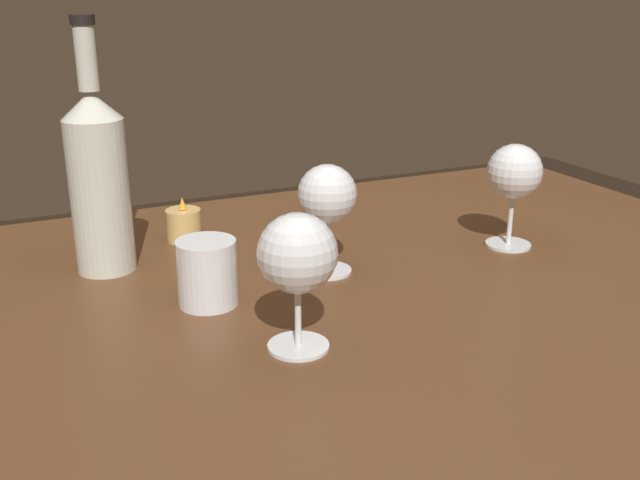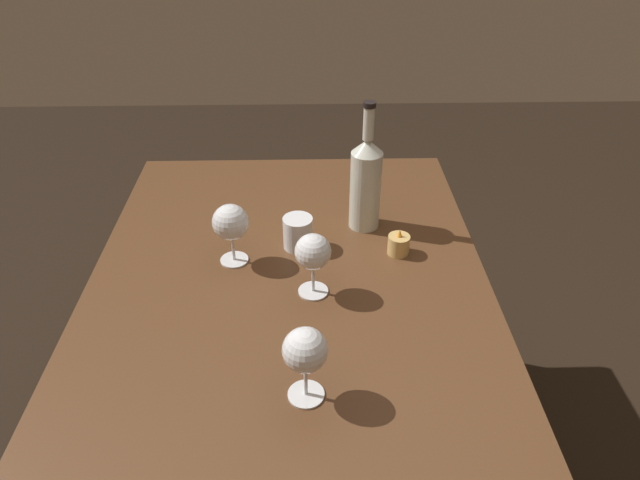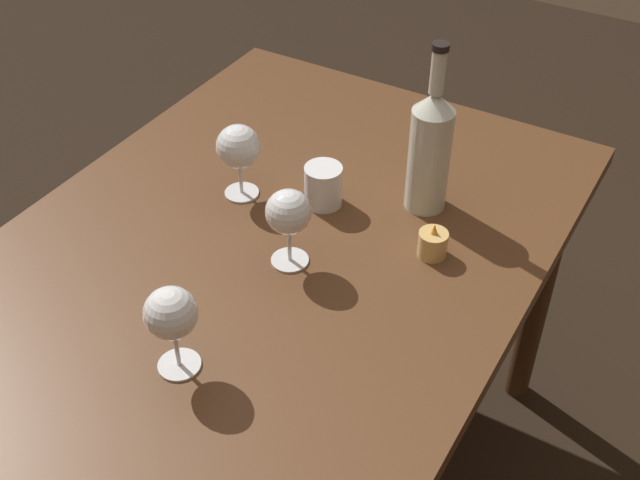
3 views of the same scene
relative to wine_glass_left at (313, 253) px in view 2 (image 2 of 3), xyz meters
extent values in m
cube|color=#56351E|center=(0.01, -0.05, -0.12)|extent=(1.30, 0.90, 0.04)
cylinder|color=#412816|center=(-0.57, -0.43, -0.49)|extent=(0.06, 0.06, 0.70)
cylinder|color=#412816|center=(-0.57, 0.33, -0.49)|extent=(0.06, 0.06, 0.70)
cylinder|color=white|center=(0.00, 0.00, -0.10)|extent=(0.07, 0.07, 0.00)
cylinder|color=white|center=(0.00, 0.00, -0.06)|extent=(0.01, 0.01, 0.07)
sphere|color=white|center=(0.00, 0.00, 0.00)|extent=(0.08, 0.08, 0.08)
cylinder|color=#510A14|center=(0.00, 0.00, 0.00)|extent=(0.06, 0.06, 0.01)
cylinder|color=white|center=(-0.12, -0.18, -0.10)|extent=(0.07, 0.07, 0.00)
cylinder|color=white|center=(-0.12, -0.18, -0.07)|extent=(0.01, 0.01, 0.07)
sphere|color=white|center=(-0.12, -0.18, 0.00)|extent=(0.08, 0.08, 0.08)
cylinder|color=#510A14|center=(-0.12, -0.18, 0.00)|extent=(0.07, 0.07, 0.03)
cylinder|color=white|center=(0.29, -0.02, -0.10)|extent=(0.07, 0.07, 0.00)
cylinder|color=white|center=(0.29, -0.02, -0.06)|extent=(0.01, 0.01, 0.08)
sphere|color=white|center=(0.29, -0.02, 0.01)|extent=(0.08, 0.08, 0.08)
cylinder|color=#510A14|center=(0.29, -0.02, 0.00)|extent=(0.06, 0.06, 0.02)
cylinder|color=silver|center=(-0.27, 0.13, 0.00)|extent=(0.08, 0.08, 0.20)
cone|color=silver|center=(-0.27, 0.13, 0.12)|extent=(0.08, 0.08, 0.03)
cylinder|color=silver|center=(-0.27, 0.13, 0.17)|extent=(0.03, 0.03, 0.08)
cylinder|color=black|center=(-0.27, 0.13, 0.22)|extent=(0.03, 0.03, 0.01)
cylinder|color=white|center=(-0.17, -0.03, -0.06)|extent=(0.07, 0.07, 0.08)
cylinder|color=silver|center=(-0.17, -0.03, -0.08)|extent=(0.06, 0.06, 0.05)
cylinder|color=#DBB266|center=(-0.14, 0.20, -0.08)|extent=(0.05, 0.05, 0.05)
cylinder|color=white|center=(-0.14, 0.20, -0.09)|extent=(0.04, 0.04, 0.03)
cone|color=#F99E2D|center=(-0.14, 0.20, -0.05)|extent=(0.01, 0.01, 0.02)
camera|label=1|loc=(-0.39, -0.83, 0.26)|focal=41.26mm
camera|label=2|loc=(0.98, -0.01, 0.71)|focal=32.49mm
camera|label=3|loc=(0.87, 0.57, 0.82)|focal=45.14mm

